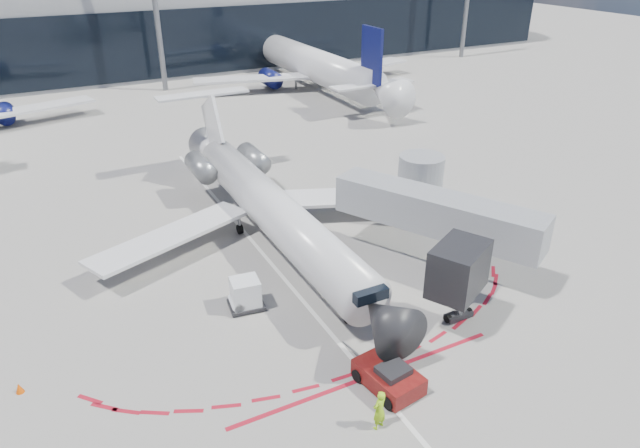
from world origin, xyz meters
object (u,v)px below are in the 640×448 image
regional_jet (267,204)px  ramp_worker (379,410)px  pushback_tug (389,376)px  uld_container (246,294)px

regional_jet → ramp_worker: size_ratio=15.41×
regional_jet → pushback_tug: regional_jet is taller
ramp_worker → regional_jet: bearing=-114.8°
pushback_tug → regional_jet: bearing=78.9°
uld_container → pushback_tug: bearing=-60.6°
ramp_worker → uld_container: bearing=-97.1°
ramp_worker → uld_container: 10.87m
ramp_worker → uld_container: size_ratio=0.93×
ramp_worker → pushback_tug: bearing=-149.6°
pushback_tug → ramp_worker: ramp_worker is taller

